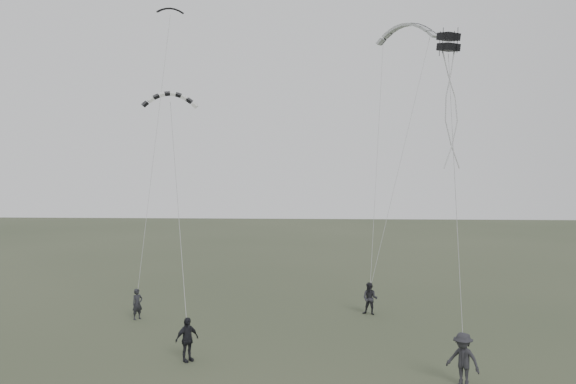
# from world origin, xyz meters

# --- Properties ---
(ground) EXTENTS (140.00, 140.00, 0.00)m
(ground) POSITION_xyz_m (0.00, 0.00, 0.00)
(ground) COLOR #353F2B
(ground) RESTS_ON ground
(flyer_left) EXTENTS (0.68, 0.70, 1.62)m
(flyer_left) POSITION_xyz_m (-6.86, 5.37, 0.81)
(flyer_left) COLOR black
(flyer_left) RESTS_ON ground
(flyer_right) EXTENTS (1.03, 0.92, 1.75)m
(flyer_right) POSITION_xyz_m (5.49, 7.03, 0.87)
(flyer_right) COLOR black
(flyer_right) RESTS_ON ground
(flyer_center) EXTENTS (1.06, 1.07, 1.82)m
(flyer_center) POSITION_xyz_m (-2.70, -1.00, 0.91)
(flyer_center) COLOR black
(flyer_center) RESTS_ON ground
(flyer_far) EXTENTS (1.44, 1.38, 1.97)m
(flyer_far) POSITION_xyz_m (7.91, -3.14, 0.98)
(flyer_far) COLOR #242328
(flyer_far) RESTS_ON ground
(kite_dark_small) EXTENTS (1.75, 1.06, 0.65)m
(kite_dark_small) POSITION_xyz_m (-6.54, 11.18, 17.92)
(kite_dark_small) COLOR black
(kite_dark_small) RESTS_ON flyer_left
(kite_pale_large) EXTENTS (4.02, 2.97, 1.76)m
(kite_pale_large) POSITION_xyz_m (8.30, 13.46, 17.30)
(kite_pale_large) COLOR #A3A6A8
(kite_pale_large) RESTS_ON flyer_right
(kite_striped) EXTENTS (2.84, 1.60, 1.23)m
(kite_striped) POSITION_xyz_m (-4.67, 4.02, 11.66)
(kite_striped) COLOR black
(kite_striped) RESTS_ON flyer_center
(kite_box) EXTENTS (1.02, 1.05, 0.84)m
(kite_box) POSITION_xyz_m (8.16, 0.76, 13.27)
(kite_box) COLOR black
(kite_box) RESTS_ON flyer_far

